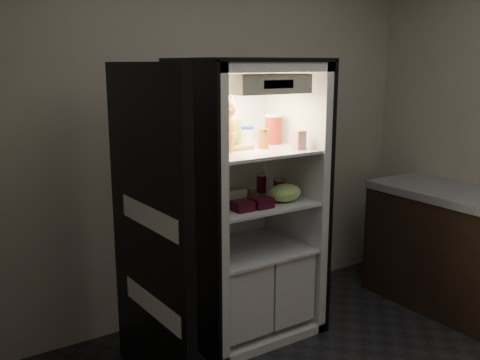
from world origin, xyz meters
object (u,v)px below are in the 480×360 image
at_px(refrigerator, 244,220).
at_px(cream_carton, 299,140).
at_px(soda_can_c, 279,189).
at_px(berry_box_right, 261,202).
at_px(pepper_jar, 274,129).
at_px(salsa_jar, 263,139).
at_px(soda_can_a, 261,184).
at_px(grape_bag, 285,193).
at_px(tabby_cat, 223,129).
at_px(berry_box_left, 242,206).
at_px(mayo_tub, 247,136).
at_px(soda_can_b, 278,187).
at_px(parmesan_shaker, 236,133).
at_px(condiment_jar, 252,193).

xyz_separation_m(refrigerator, cream_carton, (0.27, -0.24, 0.56)).
height_order(soda_can_c, berry_box_right, soda_can_c).
bearing_deg(berry_box_right, pepper_jar, 42.24).
bearing_deg(cream_carton, salsa_jar, 138.84).
relative_size(soda_can_a, grape_bag, 0.54).
bearing_deg(tabby_cat, berry_box_right, -41.07).
relative_size(grape_bag, berry_box_left, 1.96).
distance_m(salsa_jar, soda_can_c, 0.38).
bearing_deg(cream_carton, mayo_tub, 121.91).
height_order(mayo_tub, grape_bag, mayo_tub).
relative_size(salsa_jar, berry_box_left, 1.06).
height_order(soda_can_a, berry_box_left, soda_can_a).
relative_size(tabby_cat, soda_can_b, 3.01).
bearing_deg(salsa_jar, mayo_tub, 97.55).
bearing_deg(soda_can_c, tabby_cat, 167.29).
height_order(pepper_jar, berry_box_right, pepper_jar).
relative_size(parmesan_shaker, pepper_jar, 0.96).
relative_size(tabby_cat, berry_box_right, 2.86).
relative_size(berry_box_left, berry_box_right, 0.93).
height_order(soda_can_a, soda_can_c, soda_can_a).
distance_m(salsa_jar, grape_bag, 0.39).
xyz_separation_m(mayo_tub, grape_bag, (0.11, -0.29, -0.36)).
relative_size(cream_carton, grape_bag, 0.51).
height_order(refrigerator, soda_can_a, refrigerator).
xyz_separation_m(salsa_jar, pepper_jar, (0.18, 0.12, 0.04)).
relative_size(refrigerator, parmesan_shaker, 9.51).
relative_size(refrigerator, berry_box_left, 15.47).
bearing_deg(refrigerator, salsa_jar, -42.48).
height_order(mayo_tub, berry_box_left, mayo_tub).
bearing_deg(berry_box_right, condiment_jar, 71.06).
distance_m(soda_can_a, grape_bag, 0.29).
height_order(soda_can_b, condiment_jar, soda_can_b).
height_order(soda_can_c, condiment_jar, soda_can_c).
distance_m(pepper_jar, soda_can_c, 0.42).
bearing_deg(refrigerator, tabby_cat, -179.52).
bearing_deg(soda_can_a, parmesan_shaker, -167.46).
relative_size(parmesan_shaker, berry_box_left, 1.63).
bearing_deg(berry_box_left, salsa_jar, 29.43).
bearing_deg(berry_box_left, pepper_jar, 31.67).
relative_size(salsa_jar, soda_can_a, 1.00).
xyz_separation_m(salsa_jar, berry_box_right, (-0.13, -0.15, -0.38)).
distance_m(mayo_tub, condiment_jar, 0.39).
height_order(parmesan_shaker, berry_box_right, parmesan_shaker).
bearing_deg(berry_box_right, refrigerator, 81.34).
bearing_deg(cream_carton, tabby_cat, 151.51).
bearing_deg(soda_can_b, berry_box_left, -156.31).
height_order(refrigerator, soda_can_c, refrigerator).
bearing_deg(condiment_jar, berry_box_left, -136.84).
distance_m(soda_can_c, grape_bag, 0.12).
relative_size(mayo_tub, soda_can_a, 1.03).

